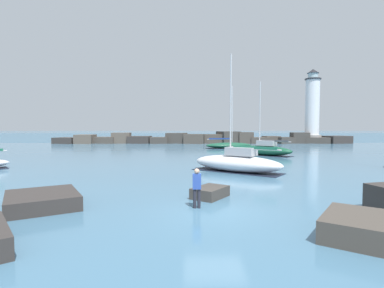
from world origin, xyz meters
TOP-DOWN VIEW (x-y plane):
  - ground_plane at (0.00, 0.00)m, footprint 600.00×600.00m
  - open_sea_beyond at (0.00, 113.30)m, footprint 400.00×116.00m
  - breakwater_jetty at (1.77, 53.33)m, footprint 64.51×6.73m
  - lighthouse at (26.15, 53.36)m, footprint 4.00×4.00m
  - foreground_rocks at (1.61, -1.12)m, footprint 19.45×9.01m
  - sailboat_moored_1 at (5.62, 37.22)m, footprint 8.00×3.56m
  - sailboat_moored_2 at (2.73, 10.99)m, footprint 7.36×6.22m
  - sailboat_moored_3 at (8.31, 24.75)m, footprint 6.93×6.45m
  - person_on_rocks at (-0.72, 0.46)m, footprint 0.36×0.22m

SIDE VIEW (x-z plane):
  - ground_plane at x=0.00m, z-range 0.00..0.00m
  - open_sea_beyond at x=0.00m, z-range 0.00..0.01m
  - foreground_rocks at x=1.61m, z-range -0.14..0.96m
  - sailboat_moored_1 at x=5.62m, z-range -4.60..5.64m
  - sailboat_moored_3 at x=8.31m, z-range -3.88..5.28m
  - sailboat_moored_2 at x=2.73m, z-range -3.85..5.32m
  - breakwater_jetty at x=1.77m, z-range -0.35..2.24m
  - person_on_rocks at x=-0.72m, z-range 0.10..1.81m
  - lighthouse at x=26.15m, z-range -0.94..15.23m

